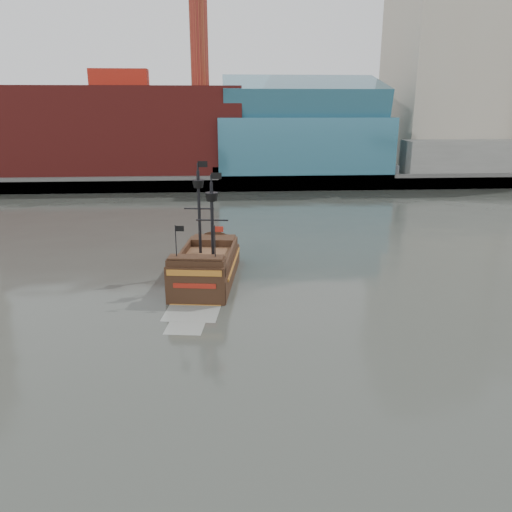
{
  "coord_description": "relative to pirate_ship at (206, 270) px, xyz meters",
  "views": [
    {
      "loc": [
        -4.63,
        -21.44,
        13.98
      ],
      "look_at": [
        -2.32,
        11.38,
        4.0
      ],
      "focal_mm": 35.0,
      "sensor_mm": 36.0,
      "label": 1
    }
  ],
  "objects": [
    {
      "name": "ground",
      "position": [
        5.99,
        -17.74,
        -0.94
      ],
      "size": [
        400.0,
        400.0,
        0.0
      ],
      "primitive_type": "plane",
      "color": "#2A2C27",
      "rests_on": "ground"
    },
    {
      "name": "promenade_far",
      "position": [
        5.99,
        74.26,
        0.06
      ],
      "size": [
        220.0,
        60.0,
        2.0
      ],
      "primitive_type": "cube",
      "color": "slate",
      "rests_on": "ground"
    },
    {
      "name": "seawall",
      "position": [
        5.99,
        44.76,
        0.36
      ],
      "size": [
        220.0,
        1.0,
        2.6
      ],
      "primitive_type": "cube",
      "color": "#4C4C49",
      "rests_on": "ground"
    },
    {
      "name": "skyline",
      "position": [
        11.19,
        66.82,
        23.61
      ],
      "size": [
        149.0,
        45.0,
        62.0
      ],
      "color": "#7D604B",
      "rests_on": "promenade_far"
    },
    {
      "name": "pirate_ship",
      "position": [
        0.0,
        0.0,
        0.0
      ],
      "size": [
        5.89,
        14.28,
        10.37
      ],
      "rotation": [
        0.0,
        0.0,
        -0.13
      ],
      "color": "black",
      "rests_on": "ground"
    }
  ]
}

